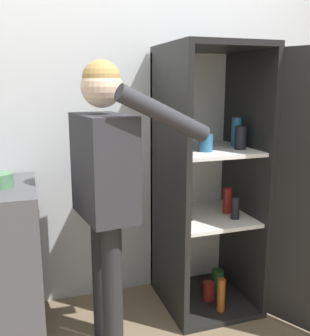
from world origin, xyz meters
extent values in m
cube|color=silver|center=(0.00, 0.98, 1.27)|extent=(7.00, 0.06, 2.55)
cube|color=black|center=(0.35, 0.61, 0.02)|extent=(0.58, 0.64, 0.04)
cube|color=black|center=(0.35, 0.61, 1.71)|extent=(0.58, 0.64, 0.04)
cube|color=white|center=(0.35, 0.91, 0.86)|extent=(0.58, 0.03, 1.66)
cube|color=black|center=(0.08, 0.61, 0.86)|extent=(0.04, 0.64, 1.66)
cube|color=black|center=(0.63, 0.61, 0.86)|extent=(0.03, 0.64, 1.66)
cube|color=white|center=(0.35, 0.61, 0.62)|extent=(0.51, 0.57, 0.02)
cube|color=white|center=(0.35, 0.61, 1.07)|extent=(0.51, 0.57, 0.02)
cylinder|color=#1E5123|center=(0.47, 0.65, 0.11)|extent=(0.09, 0.09, 0.16)
cylinder|color=teal|center=(0.56, 0.62, 1.18)|extent=(0.07, 0.07, 0.19)
cylinder|color=maroon|center=(0.50, 0.59, 0.72)|extent=(0.06, 0.06, 0.17)
cylinder|color=teal|center=(0.15, 0.71, 0.73)|extent=(0.06, 0.06, 0.19)
cylinder|color=teal|center=(0.28, 0.50, 1.14)|extent=(0.09, 0.09, 0.11)
cylinder|color=maroon|center=(0.36, 0.56, 0.10)|extent=(0.08, 0.08, 0.13)
cylinder|color=black|center=(0.52, 0.50, 1.16)|extent=(0.07, 0.07, 0.15)
cylinder|color=#9E4C19|center=(0.37, 0.41, 0.15)|extent=(0.05, 0.05, 0.22)
cylinder|color=black|center=(0.49, 0.47, 0.71)|extent=(0.05, 0.05, 0.15)
cylinder|color=#262628|center=(-0.39, 0.47, 0.39)|extent=(0.11, 0.11, 0.78)
cylinder|color=#262628|center=(-0.37, 0.29, 0.39)|extent=(0.11, 0.11, 0.78)
cube|color=#2D2D33|center=(-0.38, 0.38, 1.06)|extent=(0.30, 0.47, 0.55)
sphere|color=beige|center=(-0.38, 0.38, 1.48)|extent=(0.22, 0.22, 0.22)
sphere|color=#AD894C|center=(-0.38, 0.38, 1.51)|extent=(0.20, 0.20, 0.20)
cylinder|color=#2D2D33|center=(-0.41, 0.62, 1.03)|extent=(0.09, 0.09, 0.52)
cylinder|color=#2D2D33|center=(-0.11, 0.17, 1.34)|extent=(0.52, 0.16, 0.30)
cylinder|color=#517F5B|center=(-0.91, 0.59, 0.97)|extent=(0.15, 0.15, 0.08)
camera|label=1|loc=(-0.77, -1.65, 1.49)|focal=42.00mm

